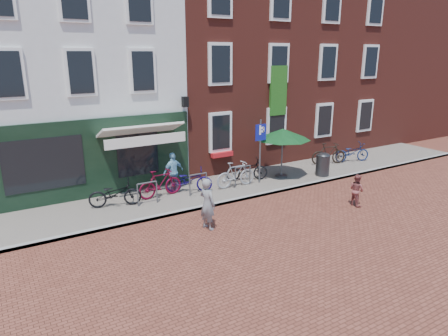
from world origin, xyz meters
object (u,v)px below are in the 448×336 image
woman (207,204)px  boy (356,190)px  bicycle_3 (236,174)px  bicycle_2 (189,180)px  bicycle_6 (352,152)px  cafe_person (173,172)px  bicycle_0 (115,194)px  litter_bin (323,163)px  bicycle_5 (329,154)px  parasol (283,132)px  bicycle_4 (247,169)px  parking_sign (260,142)px  bicycle_1 (160,183)px

woman → boy: bearing=-114.9°
boy → bicycle_3: 4.58m
bicycle_2 → bicycle_6: 8.81m
woman → cafe_person: cafe_person is taller
boy → bicycle_0: (-7.45, 4.04, -0.01)m
litter_bin → bicycle_5: litter_bin is taller
parasol → bicycle_4: 2.18m
bicycle_3 → bicycle_5: same height
litter_bin → bicycle_2: size_ratio=0.61×
bicycle_3 → woman: bearing=135.3°
bicycle_6 → woman: bearing=125.2°
parasol → cafe_person: (-4.72, 0.69, -1.19)m
bicycle_0 → bicycle_2: 2.86m
parking_sign → bicycle_2: size_ratio=1.47×
parking_sign → bicycle_6: 5.97m
woman → boy: (5.47, -0.98, -0.24)m
bicycle_2 → bicycle_3: size_ratio=1.03×
bicycle_0 → bicycle_5: (10.35, 0.21, 0.05)m
bicycle_2 → bicycle_5: size_ratio=1.03×
bicycle_0 → bicycle_6: 11.67m
bicycle_3 → bicycle_6: size_ratio=0.97×
bicycle_0 → bicycle_5: bearing=-73.3°
bicycle_2 → bicycle_6: (8.81, -0.09, 0.00)m
cafe_person → bicycle_0: 2.46m
bicycle_1 → bicycle_3: same height
woman → bicycle_5: size_ratio=0.94×
woman → bicycle_2: (0.89, 3.12, -0.25)m
cafe_person → woman: bearing=71.3°
parasol → bicycle_2: bearing=176.1°
boy → bicycle_2: (-4.58, 4.10, -0.01)m
bicycle_1 → bicycle_2: (1.15, -0.04, -0.05)m
parasol → woman: (-5.15, -2.82, -1.24)m
cafe_person → bicycle_0: bearing=-1.2°
litter_bin → bicycle_5: 1.97m
litter_bin → bicycle_1: litter_bin is taller
cafe_person → bicycle_1: cafe_person is taller
bicycle_0 → bicycle_2: size_ratio=1.00×
bicycle_1 → bicycle_2: bicycle_1 is taller
parking_sign → bicycle_5: parking_sign is taller
parking_sign → cafe_person: 3.68m
bicycle_0 → bicycle_1: (1.71, 0.09, 0.05)m
parking_sign → boy: parking_sign is taller
parking_sign → bicycle_3: 1.64m
bicycle_3 → bicycle_4: bicycle_3 is taller
parking_sign → cafe_person: parking_sign is taller
parking_sign → woman: 4.80m
cafe_person → bicycle_1: (-0.69, -0.35, -0.25)m
woman → bicycle_4: size_ratio=0.91×
bicycle_0 → bicycle_3: 4.74m
parking_sign → bicycle_1: (-4.13, 0.51, -1.19)m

